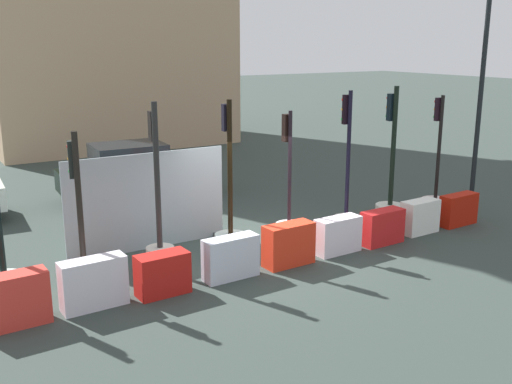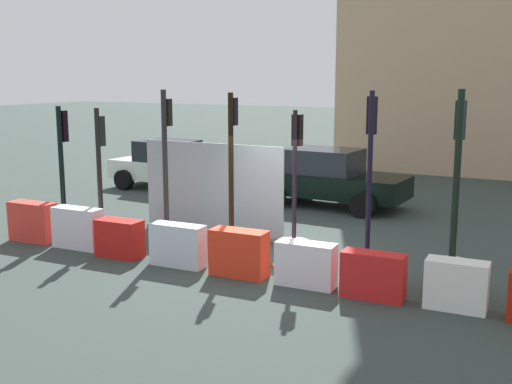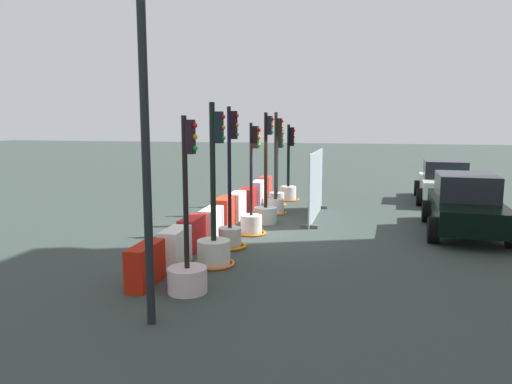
# 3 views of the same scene
# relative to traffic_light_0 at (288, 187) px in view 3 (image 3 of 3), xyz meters

# --- Properties ---
(ground_plane) EXTENTS (120.00, 120.00, 0.00)m
(ground_plane) POSITION_rel_traffic_light_0_xyz_m (5.26, 0.06, -0.54)
(ground_plane) COLOR #323D39
(traffic_light_0) EXTENTS (0.90, 0.90, 3.00)m
(traffic_light_0) POSITION_rel_traffic_light_0_xyz_m (0.00, 0.00, 0.00)
(traffic_light_0) COLOR silver
(traffic_light_0) RESTS_ON ground_plane
(traffic_light_1) EXTENTS (0.74, 0.74, 2.99)m
(traffic_light_1) POSITION_rel_traffic_light_0_xyz_m (1.33, -0.21, 0.02)
(traffic_light_1) COLOR beige
(traffic_light_1) RESTS_ON ground_plane
(traffic_light_2) EXTENTS (0.76, 0.76, 3.40)m
(traffic_light_2) POSITION_rel_traffic_light_0_xyz_m (2.94, 0.06, 0.10)
(traffic_light_2) COLOR beige
(traffic_light_2) RESTS_ON ground_plane
(traffic_light_3) EXTENTS (0.69, 0.69, 3.36)m
(traffic_light_3) POSITION_rel_traffic_light_0_xyz_m (4.55, 0.06, 0.05)
(traffic_light_3) COLOR #A9B7AF
(traffic_light_3) RESTS_ON ground_plane
(traffic_light_4) EXTENTS (0.84, 0.84, 3.06)m
(traffic_light_4) POSITION_rel_traffic_light_0_xyz_m (6.00, -0.03, -0.02)
(traffic_light_4) COLOR silver
(traffic_light_4) RESTS_ON ground_plane
(traffic_light_5) EXTENTS (0.83, 0.83, 3.44)m
(traffic_light_5) POSITION_rel_traffic_light_0_xyz_m (7.52, -0.19, 0.00)
(traffic_light_5) COLOR beige
(traffic_light_5) RESTS_ON ground_plane
(traffic_light_6) EXTENTS (0.90, 0.90, 3.47)m
(traffic_light_6) POSITION_rel_traffic_light_0_xyz_m (9.00, -0.11, 0.00)
(traffic_light_6) COLOR silver
(traffic_light_6) RESTS_ON ground_plane
(traffic_light_7) EXTENTS (0.72, 0.72, 3.18)m
(traffic_light_7) POSITION_rel_traffic_light_0_xyz_m (10.68, -0.06, -0.04)
(traffic_light_7) COLOR beige
(traffic_light_7) RESTS_ON ground_plane
(construction_barrier_0) EXTENTS (1.12, 0.46, 0.89)m
(construction_barrier_0) POSITION_rel_traffic_light_0_xyz_m (-0.02, -0.97, -0.09)
(construction_barrier_0) COLOR red
(construction_barrier_0) RESTS_ON ground_plane
(construction_barrier_1) EXTENTS (1.14, 0.43, 0.89)m
(construction_barrier_1) POSITION_rel_traffic_light_0_xyz_m (1.29, -0.94, -0.09)
(construction_barrier_1) COLOR silver
(construction_barrier_1) RESTS_ON ground_plane
(construction_barrier_2) EXTENTS (0.98, 0.48, 0.78)m
(construction_barrier_2) POSITION_rel_traffic_light_0_xyz_m (2.53, -1.04, -0.15)
(construction_barrier_2) COLOR red
(construction_barrier_2) RESTS_ON ground_plane
(construction_barrier_3) EXTENTS (1.13, 0.42, 0.84)m
(construction_barrier_3) POSITION_rel_traffic_light_0_xyz_m (3.96, -1.02, -0.12)
(construction_barrier_3) COLOR silver
(construction_barrier_3) RESTS_ON ground_plane
(construction_barrier_4) EXTENTS (1.09, 0.48, 0.88)m
(construction_barrier_4) POSITION_rel_traffic_light_0_xyz_m (5.33, -1.01, -0.10)
(construction_barrier_4) COLOR red
(construction_barrier_4) RESTS_ON ground_plane
(construction_barrier_5) EXTENTS (1.08, 0.44, 0.79)m
(construction_barrier_5) POSITION_rel_traffic_light_0_xyz_m (6.66, -0.97, -0.14)
(construction_barrier_5) COLOR white
(construction_barrier_5) RESTS_ON ground_plane
(construction_barrier_6) EXTENTS (1.07, 0.43, 0.79)m
(construction_barrier_6) POSITION_rel_traffic_light_0_xyz_m (7.90, -1.04, -0.14)
(construction_barrier_6) COLOR red
(construction_barrier_6) RESTS_ON ground_plane
(construction_barrier_7) EXTENTS (0.98, 0.45, 0.80)m
(construction_barrier_7) POSITION_rel_traffic_light_0_xyz_m (9.23, -0.91, -0.13)
(construction_barrier_7) COLOR white
(construction_barrier_7) RESTS_ON ground_plane
(construction_barrier_8) EXTENTS (1.09, 0.40, 0.79)m
(construction_barrier_8) POSITION_rel_traffic_light_0_xyz_m (10.54, -0.96, -0.14)
(construction_barrier_8) COLOR #B11A0A
(construction_barrier_8) RESTS_ON ground_plane
(car_white_van) EXTENTS (4.14, 2.32, 1.59)m
(car_white_van) POSITION_rel_traffic_light_0_xyz_m (-1.14, 6.01, 0.24)
(car_white_van) COLOR silver
(car_white_van) RESTS_ON ground_plane
(car_black_sedan) EXTENTS (4.43, 2.29, 1.65)m
(car_black_sedan) POSITION_rel_traffic_light_0_xyz_m (4.51, 5.74, 0.28)
(car_black_sedan) COLOR black
(car_black_sedan) RESTS_ON ground_plane
(street_lamp_post) EXTENTS (0.36, 0.36, 6.52)m
(street_lamp_post) POSITION_rel_traffic_light_0_xyz_m (12.08, -0.10, 3.57)
(street_lamp_post) COLOR black
(street_lamp_post) RESTS_ON ground_plane
(site_fence_panel) EXTENTS (3.68, 0.50, 2.16)m
(site_fence_panel) POSITION_rel_traffic_light_0_xyz_m (3.26, 1.44, 0.49)
(site_fence_panel) COLOR #91A1A8
(site_fence_panel) RESTS_ON ground_plane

